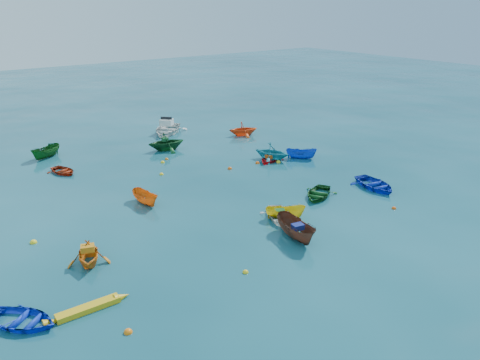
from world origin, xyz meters
TOP-DOWN VIEW (x-y plane):
  - ground at (0.00, 0.00)m, footprint 160.00×160.00m
  - dinghy_blue_sw at (-16.49, -2.16)m, footprint 3.59×3.74m
  - dinghy_white_near at (-1.44, -1.00)m, footprint 3.31×3.68m
  - sampan_brown_mid at (-2.33, -3.37)m, footprint 1.82×3.48m
  - dinghy_blue_se at (7.38, -1.16)m, footprint 3.24×4.00m
  - dinghy_orange_w at (-12.58, 0.95)m, footprint 2.92×3.12m
  - sampan_yellow_mid at (-1.08, -1.09)m, footprint 2.53×2.19m
  - dinghy_green_e at (3.00, 0.13)m, footprint 3.76×3.42m
  - dinghy_cyan_se at (5.61, 8.08)m, footprint 3.61×3.80m
  - sampan_orange_n at (-6.94, 6.05)m, footprint 1.22×2.66m
  - dinghy_green_n at (-0.15, 15.80)m, footprint 3.65×3.30m
  - dinghy_red_ne at (5.26, 7.92)m, footprint 3.09×2.69m
  - sampan_blue_far at (7.84, 6.87)m, footprint 2.49×2.52m
  - dinghy_red_far at (-9.44, 15.24)m, footprint 2.44×2.98m
  - dinghy_orange_far at (8.28, 15.60)m, footprint 3.47×3.24m
  - sampan_green_far at (-9.38, 19.93)m, footprint 3.13×2.41m
  - kayak_yellow at (-13.99, -2.87)m, footprint 3.44×0.56m
  - motorboat_white at (2.64, 20.86)m, footprint 5.72×5.66m
  - tarp_green_a at (-1.39, -0.91)m, footprint 0.74×0.68m
  - tarp_blue_a at (-2.36, -3.52)m, footprint 0.70×0.58m
  - tarp_orange_a at (-12.56, 0.99)m, footprint 0.80×0.70m
  - tarp_green_b at (-0.25, 15.81)m, footprint 0.58×0.71m
  - tarp_orange_b at (5.17, 7.88)m, footprint 0.64×0.72m
  - buoy_or_a at (-13.23, -5.23)m, footprint 0.35×0.35m
  - buoy_ye_a at (-6.75, -4.52)m, footprint 0.30×0.30m
  - buoy_or_b at (5.47, -4.20)m, footprint 0.30×0.30m
  - buoy_ye_b at (-14.30, 4.87)m, footprint 0.39×0.39m
  - buoy_or_c at (1.44, 8.28)m, footprint 0.36×0.36m
  - buoy_ye_c at (-3.53, 10.36)m, footprint 0.32×0.32m
  - buoy_or_d at (4.05, 8.04)m, footprint 0.36×0.36m
  - buoy_ye_d at (-2.11, 12.85)m, footprint 0.35×0.35m
  - buoy_or_e at (-1.43, 13.41)m, footprint 0.29×0.29m
  - buoy_ye_e at (5.59, 7.19)m, footprint 0.37×0.37m

SIDE VIEW (x-z plane):
  - ground at x=0.00m, z-range 0.00..0.00m
  - dinghy_blue_sw at x=-16.49m, z-range -0.32..0.32m
  - dinghy_white_near at x=-1.44m, z-range -0.31..0.31m
  - sampan_brown_mid at x=-2.33m, z-range -0.64..0.64m
  - dinghy_blue_se at x=7.38m, z-range -0.37..0.37m
  - dinghy_orange_w at x=-12.58m, z-range -0.66..0.66m
  - sampan_yellow_mid at x=-1.08m, z-range -0.47..0.47m
  - dinghy_green_e at x=3.00m, z-range -0.32..0.32m
  - dinghy_cyan_se at x=5.61m, z-range -0.78..0.78m
  - sampan_orange_n at x=-6.94m, z-range -0.50..0.50m
  - dinghy_green_n at x=-0.15m, z-range -0.84..0.84m
  - dinghy_red_ne at x=5.26m, z-range -0.27..0.27m
  - sampan_blue_far at x=7.84m, z-range -0.50..0.50m
  - dinghy_red_far at x=-9.44m, z-range -0.27..0.27m
  - dinghy_orange_far at x=8.28m, z-range -0.74..0.74m
  - sampan_green_far at x=-9.38m, z-range -0.57..0.57m
  - kayak_yellow at x=-13.99m, z-range -0.17..0.17m
  - motorboat_white at x=2.64m, z-range -0.79..0.79m
  - buoy_or_a at x=-13.23m, z-range -0.18..0.18m
  - buoy_ye_a at x=-6.75m, z-range -0.15..0.15m
  - buoy_or_b at x=5.47m, z-range -0.15..0.15m
  - buoy_ye_b at x=-14.30m, z-range -0.19..0.19m
  - buoy_or_c at x=1.44m, z-range -0.18..0.18m
  - buoy_ye_c at x=-3.53m, z-range -0.16..0.16m
  - buoy_or_d at x=4.05m, z-range -0.18..0.18m
  - buoy_ye_d at x=-2.11m, z-range -0.17..0.17m
  - buoy_or_e at x=-1.43m, z-range -0.15..0.15m
  - buoy_ye_e at x=5.59m, z-range -0.19..0.19m
  - tarp_orange_b at x=5.17m, z-range 0.27..0.55m
  - tarp_green_a at x=-1.39m, z-range 0.31..0.61m
  - tarp_blue_a at x=-2.36m, z-range 0.64..0.94m
  - tarp_orange_a at x=-12.56m, z-range 0.66..0.98m
  - tarp_green_b at x=-0.25m, z-range 0.84..1.15m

